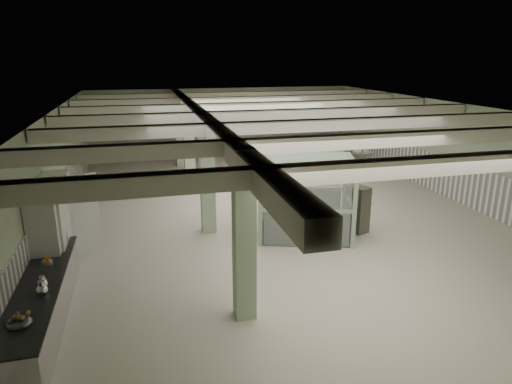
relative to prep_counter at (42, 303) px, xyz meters
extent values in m
plane|color=#BCB5A5|center=(6.54, 5.28, -0.46)|extent=(20.00, 20.00, 0.00)
cube|color=white|center=(6.54, 5.28, 3.14)|extent=(14.00, 20.00, 0.02)
cube|color=#AEC19B|center=(6.54, 15.28, 1.34)|extent=(14.00, 0.02, 3.60)
cube|color=#AEC19B|center=(6.54, -4.72, 1.34)|extent=(14.00, 0.02, 3.60)
cube|color=#AEC19B|center=(-0.46, 5.28, 1.34)|extent=(0.02, 20.00, 3.60)
cube|color=#AEC19B|center=(13.54, 5.28, 1.34)|extent=(0.02, 20.00, 3.60)
cube|color=white|center=(-0.43, 5.28, 0.29)|extent=(0.05, 19.90, 1.50)
cube|color=white|center=(13.52, 5.28, 0.29)|extent=(0.05, 19.90, 1.50)
cube|color=white|center=(6.54, 15.25, 0.29)|extent=(13.90, 0.05, 1.50)
cube|color=silver|center=(4.04, 5.28, 2.92)|extent=(0.45, 19.90, 0.40)
cube|color=silver|center=(6.54, -2.22, 2.96)|extent=(13.90, 0.35, 0.32)
cube|color=silver|center=(6.54, 0.28, 2.96)|extent=(13.90, 0.35, 0.32)
cube|color=silver|center=(6.54, 2.78, 2.96)|extent=(13.90, 0.35, 0.32)
cube|color=silver|center=(6.54, 5.28, 2.96)|extent=(13.90, 0.35, 0.32)
cube|color=silver|center=(6.54, 7.78, 2.96)|extent=(13.90, 0.35, 0.32)
cube|color=silver|center=(6.54, 10.28, 2.96)|extent=(13.90, 0.35, 0.32)
cube|color=silver|center=(6.54, 12.78, 2.96)|extent=(13.90, 0.35, 0.32)
cube|color=#A8C29C|center=(4.04, -0.72, 1.34)|extent=(0.42, 0.42, 3.60)
cube|color=#A8C29C|center=(4.04, 4.28, 1.34)|extent=(0.42, 0.42, 3.60)
cube|color=#A8C29C|center=(4.04, 9.28, 1.34)|extent=(0.42, 0.42, 3.60)
cube|color=#A8C29C|center=(4.04, 13.28, 1.34)|extent=(0.42, 0.42, 3.60)
cone|color=#334231|center=(7.04, 0.28, 2.59)|extent=(0.44, 0.44, 0.22)
cone|color=#334231|center=(7.04, 5.78, 2.59)|extent=(0.44, 0.44, 0.22)
cone|color=#334231|center=(7.04, 10.78, 2.59)|extent=(0.44, 0.44, 0.22)
cube|color=silver|center=(0.00, 0.00, -0.02)|extent=(0.82, 4.87, 0.88)
cube|color=black|center=(0.00, 0.00, 0.43)|extent=(0.86, 4.91, 0.04)
cylinder|color=#B2B2B7|center=(0.01, 0.91, 0.48)|extent=(0.23, 0.23, 0.08)
cube|color=silver|center=(-0.11, 2.58, 0.75)|extent=(0.66, 2.65, 2.43)
cube|color=silver|center=(0.25, 1.97, 0.75)|extent=(0.06, 0.99, 2.33)
cube|color=silver|center=(0.37, 3.30, 0.75)|extent=(0.87, 0.59, 2.33)
cube|color=silver|center=(0.29, 1.97, 0.75)|extent=(0.02, 0.05, 0.30)
cube|color=silver|center=(0.29, 3.19, 0.75)|extent=(0.02, 0.05, 0.30)
cube|color=#8EA785|center=(5.29, 2.73, 0.63)|extent=(0.15, 0.15, 2.19)
cube|color=#8EA785|center=(5.96, 4.82, 0.63)|extent=(0.15, 0.15, 2.19)
cube|color=#8EA785|center=(7.79, 1.93, 0.63)|extent=(0.15, 0.15, 2.19)
cube|color=#8EA785|center=(8.46, 4.02, 0.63)|extent=(0.15, 0.15, 2.19)
cube|color=#8EA785|center=(6.88, 3.38, 1.79)|extent=(3.48, 3.20, 0.12)
cube|color=silver|center=(6.54, 2.33, 0.09)|extent=(2.33, 0.80, 1.05)
cube|color=silver|center=(6.54, 2.33, 1.32)|extent=(2.33, 0.80, 1.22)
cube|color=silver|center=(7.21, 4.42, 0.09)|extent=(2.33, 0.80, 1.05)
cube|color=silver|center=(7.21, 4.42, 1.32)|extent=(2.33, 0.80, 1.22)
cube|color=silver|center=(5.63, 3.78, 0.09)|extent=(0.66, 1.91, 1.05)
cube|color=silver|center=(5.63, 3.78, 1.32)|extent=(0.66, 1.91, 1.22)
cube|color=silver|center=(8.13, 2.98, 0.09)|extent=(0.66, 1.91, 1.05)
cube|color=silver|center=(8.13, 2.98, 1.32)|extent=(0.66, 1.91, 1.22)
cube|color=#4F5144|center=(8.48, 3.10, 0.26)|extent=(0.68, 0.80, 1.45)
camera|label=1|loc=(2.17, -9.00, 4.82)|focal=32.00mm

